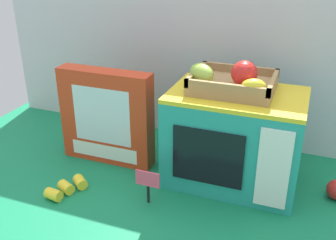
# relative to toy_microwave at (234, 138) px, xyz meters

# --- Properties ---
(ground_plane) EXTENTS (1.70, 1.70, 0.00)m
(ground_plane) POSITION_rel_toy_microwave_xyz_m (-0.14, -0.03, -0.14)
(ground_plane) COLOR #147A4C
(ground_plane) RESTS_ON ground
(display_back_panel) EXTENTS (1.61, 0.03, 0.66)m
(display_back_panel) POSITION_rel_toy_microwave_xyz_m (-0.14, 0.26, 0.19)
(display_back_panel) COLOR silver
(display_back_panel) RESTS_ON ground
(toy_microwave) EXTENTS (0.38, 0.26, 0.28)m
(toy_microwave) POSITION_rel_toy_microwave_xyz_m (0.00, 0.00, 0.00)
(toy_microwave) COLOR teal
(toy_microwave) RESTS_ON ground
(food_groups_crate) EXTENTS (0.25, 0.19, 0.10)m
(food_groups_crate) POSITION_rel_toy_microwave_xyz_m (-0.02, 0.00, 0.17)
(food_groups_crate) COLOR #A37F51
(food_groups_crate) RESTS_ON toy_microwave
(cookie_set_box) EXTENTS (0.30, 0.07, 0.31)m
(cookie_set_box) POSITION_rel_toy_microwave_xyz_m (-0.41, -0.02, 0.01)
(cookie_set_box) COLOR red
(cookie_set_box) RESTS_ON ground
(price_sign) EXTENTS (0.07, 0.01, 0.10)m
(price_sign) POSITION_rel_toy_microwave_xyz_m (-0.19, -0.20, -0.07)
(price_sign) COLOR black
(price_sign) RESTS_ON ground
(loose_toy_banana) EXTENTS (0.09, 0.13, 0.03)m
(loose_toy_banana) POSITION_rel_toy_microwave_xyz_m (-0.43, -0.24, -0.12)
(loose_toy_banana) COLOR yellow
(loose_toy_banana) RESTS_ON ground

